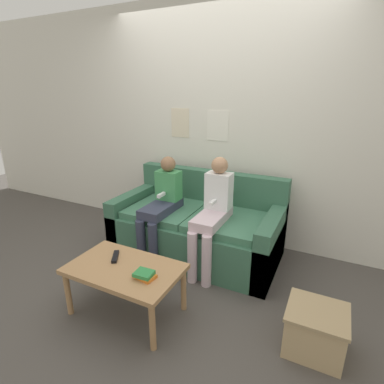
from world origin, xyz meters
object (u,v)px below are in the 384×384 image
(tv_remote, at_px, (115,257))
(storage_box, at_px, (315,330))
(coffee_table, at_px, (125,272))
(couch, at_px, (198,228))
(person_right, at_px, (213,211))
(person_left, at_px, (161,204))

(tv_remote, distance_m, storage_box, 1.54)
(coffee_table, relative_size, tv_remote, 5.19)
(couch, xyz_separation_m, person_right, (0.25, -0.21, 0.32))
(storage_box, bearing_deg, tv_remote, -172.84)
(couch, bearing_deg, coffee_table, -95.44)
(coffee_table, xyz_separation_m, person_left, (-0.20, 0.87, 0.23))
(person_right, relative_size, tv_remote, 6.60)
(tv_remote, bearing_deg, person_right, 25.80)
(coffee_table, bearing_deg, person_left, 103.16)
(coffee_table, height_order, person_right, person_right)
(person_left, height_order, person_right, person_right)
(couch, height_order, person_left, person_left)
(person_right, height_order, tv_remote, person_right)
(tv_remote, xyz_separation_m, storage_box, (1.51, 0.19, -0.26))
(couch, height_order, storage_box, couch)
(tv_remote, bearing_deg, storage_box, -25.00)
(couch, distance_m, tv_remote, 1.05)
(coffee_table, height_order, person_left, person_left)
(person_right, relative_size, storage_box, 2.84)
(storage_box, bearing_deg, coffee_table, -169.14)
(couch, distance_m, person_left, 0.48)
(storage_box, bearing_deg, person_right, 148.60)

